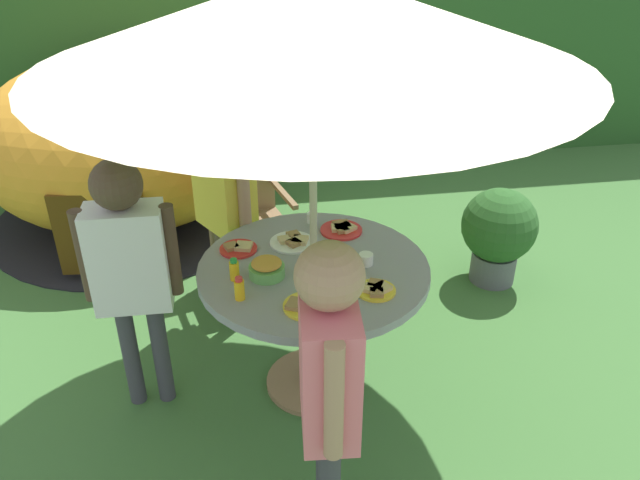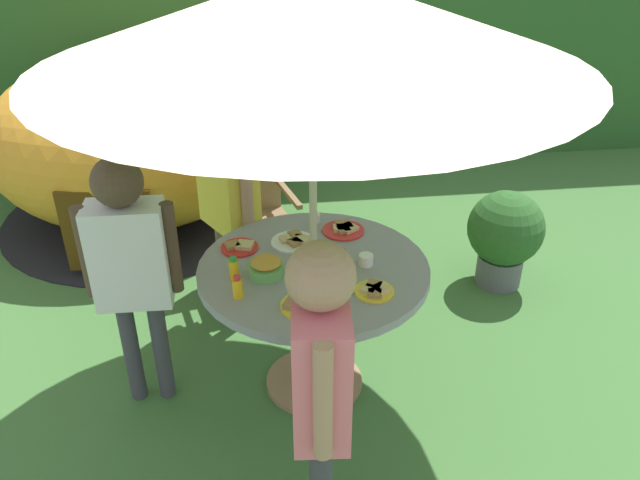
{
  "view_description": "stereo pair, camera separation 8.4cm",
  "coord_description": "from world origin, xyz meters",
  "px_view_note": "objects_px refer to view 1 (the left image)",
  "views": [
    {
      "loc": [
        -0.37,
        -2.57,
        2.39
      ],
      "look_at": [
        0.03,
        0.02,
        0.89
      ],
      "focal_mm": 35.2,
      "sensor_mm": 36.0,
      "label": 1
    },
    {
      "loc": [
        -0.29,
        -2.58,
        2.39
      ],
      "look_at": [
        0.03,
        0.02,
        0.89
      ],
      "focal_mm": 35.2,
      "sensor_mm": 36.0,
      "label": 2
    }
  ],
  "objects_px": {
    "patio_umbrella": "(312,18)",
    "snack_bowl": "(267,268)",
    "juice_bottle_near_right": "(234,270)",
    "juice_bottle_front_edge": "(343,267)",
    "dome_tent": "(123,142)",
    "plate_mid_right": "(342,229)",
    "potted_plant": "(498,231)",
    "plate_center_back": "(239,248)",
    "garden_table": "(314,290)",
    "child_in_yellow_shirt": "(224,185)",
    "plate_center_front": "(293,241)",
    "cup_near": "(312,218)",
    "cup_far": "(366,259)",
    "wooden_chair": "(246,206)",
    "plate_mid_left": "(376,289)",
    "plate_far_left": "(308,305)",
    "juice_bottle_far_right": "(239,289)",
    "child_in_white_shirt": "(129,258)",
    "juice_bottle_near_left": "(342,260)",
    "child_in_pink_shirt": "(329,367)"
  },
  "relations": [
    {
      "from": "patio_umbrella",
      "to": "snack_bowl",
      "type": "height_order",
      "value": "patio_umbrella"
    },
    {
      "from": "juice_bottle_near_right",
      "to": "juice_bottle_front_edge",
      "type": "distance_m",
      "value": 0.51
    },
    {
      "from": "dome_tent",
      "to": "plate_mid_right",
      "type": "distance_m",
      "value": 2.31
    },
    {
      "from": "potted_plant",
      "to": "plate_center_back",
      "type": "height_order",
      "value": "plate_center_back"
    },
    {
      "from": "garden_table",
      "to": "plate_mid_right",
      "type": "height_order",
      "value": "plate_mid_right"
    },
    {
      "from": "child_in_yellow_shirt",
      "to": "patio_umbrella",
      "type": "bearing_deg",
      "value": 0.0
    },
    {
      "from": "plate_mid_right",
      "to": "plate_center_front",
      "type": "distance_m",
      "value": 0.29
    },
    {
      "from": "dome_tent",
      "to": "cup_near",
      "type": "xyz_separation_m",
      "value": [
        1.22,
        -1.73,
        0.14
      ]
    },
    {
      "from": "plate_center_back",
      "to": "potted_plant",
      "type": "bearing_deg",
      "value": 20.02
    },
    {
      "from": "dome_tent",
      "to": "cup_far",
      "type": "height_order",
      "value": "dome_tent"
    },
    {
      "from": "wooden_chair",
      "to": "plate_mid_left",
      "type": "height_order",
      "value": "wooden_chair"
    },
    {
      "from": "dome_tent",
      "to": "juice_bottle_front_edge",
      "type": "height_order",
      "value": "dome_tent"
    },
    {
      "from": "potted_plant",
      "to": "dome_tent",
      "type": "bearing_deg",
      "value": 151.97
    },
    {
      "from": "patio_umbrella",
      "to": "cup_near",
      "type": "height_order",
      "value": "patio_umbrella"
    },
    {
      "from": "child_in_yellow_shirt",
      "to": "plate_far_left",
      "type": "xyz_separation_m",
      "value": [
        0.33,
        -1.03,
        -0.14
      ]
    },
    {
      "from": "plate_center_back",
      "to": "cup_far",
      "type": "xyz_separation_m",
      "value": [
        0.61,
        -0.23,
        0.02
      ]
    },
    {
      "from": "wooden_chair",
      "to": "juice_bottle_near_right",
      "type": "relative_size",
      "value": 9.26
    },
    {
      "from": "plate_mid_right",
      "to": "snack_bowl",
      "type": "bearing_deg",
      "value": -138.8
    },
    {
      "from": "garden_table",
      "to": "cup_far",
      "type": "bearing_deg",
      "value": -5.18
    },
    {
      "from": "plate_far_left",
      "to": "juice_bottle_far_right",
      "type": "relative_size",
      "value": 1.96
    },
    {
      "from": "juice_bottle_front_edge",
      "to": "juice_bottle_near_right",
      "type": "bearing_deg",
      "value": 172.6
    },
    {
      "from": "plate_center_back",
      "to": "wooden_chair",
      "type": "bearing_deg",
      "value": 85.06
    },
    {
      "from": "cup_near",
      "to": "wooden_chair",
      "type": "bearing_deg",
      "value": 117.79
    },
    {
      "from": "juice_bottle_front_edge",
      "to": "plate_center_back",
      "type": "bearing_deg",
      "value": 144.78
    },
    {
      "from": "cup_far",
      "to": "juice_bottle_front_edge",
      "type": "bearing_deg",
      "value": -142.61
    },
    {
      "from": "cup_near",
      "to": "plate_mid_right",
      "type": "bearing_deg",
      "value": -40.61
    },
    {
      "from": "plate_mid_right",
      "to": "cup_near",
      "type": "xyz_separation_m",
      "value": [
        -0.14,
        0.12,
        0.01
      ]
    },
    {
      "from": "child_in_yellow_shirt",
      "to": "juice_bottle_far_right",
      "type": "relative_size",
      "value": 12.47
    },
    {
      "from": "cup_near",
      "to": "child_in_white_shirt",
      "type": "bearing_deg",
      "value": -155.15
    },
    {
      "from": "plate_mid_right",
      "to": "juice_bottle_near_right",
      "type": "height_order",
      "value": "juice_bottle_near_right"
    },
    {
      "from": "juice_bottle_near_left",
      "to": "juice_bottle_front_edge",
      "type": "distance_m",
      "value": 0.08
    },
    {
      "from": "child_in_yellow_shirt",
      "to": "plate_center_back",
      "type": "distance_m",
      "value": 0.5
    },
    {
      "from": "child_in_pink_shirt",
      "to": "plate_mid_right",
      "type": "xyz_separation_m",
      "value": [
        0.28,
        1.21,
        -0.12
      ]
    },
    {
      "from": "child_in_yellow_shirt",
      "to": "cup_near",
      "type": "distance_m",
      "value": 0.54
    },
    {
      "from": "patio_umbrella",
      "to": "juice_bottle_front_edge",
      "type": "bearing_deg",
      "value": -46.39
    },
    {
      "from": "snack_bowl",
      "to": "plate_far_left",
      "type": "relative_size",
      "value": 0.77
    },
    {
      "from": "plate_mid_left",
      "to": "child_in_yellow_shirt",
      "type": "bearing_deg",
      "value": 124.53
    },
    {
      "from": "dome_tent",
      "to": "plate_center_back",
      "type": "height_order",
      "value": "dome_tent"
    },
    {
      "from": "plate_mid_left",
      "to": "plate_center_front",
      "type": "bearing_deg",
      "value": 122.96
    },
    {
      "from": "plate_center_front",
      "to": "cup_far",
      "type": "bearing_deg",
      "value": -38.0
    },
    {
      "from": "child_in_yellow_shirt",
      "to": "plate_mid_left",
      "type": "distance_m",
      "value": 1.17
    },
    {
      "from": "snack_bowl",
      "to": "juice_bottle_near_left",
      "type": "relative_size",
      "value": 1.55
    },
    {
      "from": "child_in_yellow_shirt",
      "to": "juice_bottle_near_left",
      "type": "xyz_separation_m",
      "value": [
        0.54,
        -0.74,
        -0.1
      ]
    },
    {
      "from": "plate_center_back",
      "to": "juice_bottle_near_right",
      "type": "xyz_separation_m",
      "value": [
        -0.03,
        -0.27,
        0.04
      ]
    },
    {
      "from": "plate_center_back",
      "to": "juice_bottle_near_left",
      "type": "distance_m",
      "value": 0.55
    },
    {
      "from": "plate_center_back",
      "to": "cup_near",
      "type": "height_order",
      "value": "cup_near"
    },
    {
      "from": "plate_far_left",
      "to": "plate_mid_right",
      "type": "bearing_deg",
      "value": 67.25
    },
    {
      "from": "wooden_chair",
      "to": "potted_plant",
      "type": "bearing_deg",
      "value": -23.17
    },
    {
      "from": "garden_table",
      "to": "child_in_pink_shirt",
      "type": "xyz_separation_m",
      "value": [
        -0.08,
        -0.89,
        0.28
      ]
    },
    {
      "from": "juice_bottle_front_edge",
      "to": "plate_mid_right",
      "type": "bearing_deg",
      "value": 79.86
    }
  ]
}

